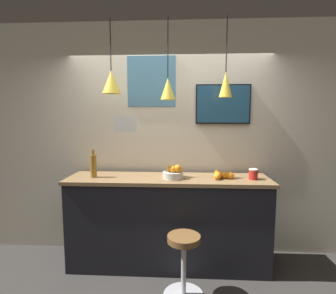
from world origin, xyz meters
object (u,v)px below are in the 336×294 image
object	(u,v)px
bar_stool	(184,259)
mounted_tv	(223,104)
spread_jar	(253,174)
juice_bottle	(93,166)
fruit_bowl	(174,173)

from	to	relation	value
bar_stool	mounted_tv	bearing A→B (deg)	62.09
bar_stool	spread_jar	bearing A→B (deg)	33.59
juice_bottle	spread_jar	xyz separation A→B (m)	(1.80, 0.00, -0.08)
fruit_bowl	spread_jar	distance (m)	0.88
spread_jar	juice_bottle	bearing A→B (deg)	180.00
juice_bottle	spread_jar	bearing A→B (deg)	0.00
fruit_bowl	bar_stool	bearing A→B (deg)	-77.36
bar_stool	mounted_tv	xyz separation A→B (m)	(0.47, 0.89, 1.51)
fruit_bowl	mounted_tv	size ratio (longest dim) A/B	0.35
fruit_bowl	mounted_tv	xyz separation A→B (m)	(0.59, 0.39, 0.78)
fruit_bowl	juice_bottle	bearing A→B (deg)	179.77
spread_jar	mounted_tv	xyz separation A→B (m)	(-0.29, 0.38, 0.78)
fruit_bowl	spread_jar	bearing A→B (deg)	0.24
juice_bottle	spread_jar	world-z (taller)	juice_bottle
juice_bottle	spread_jar	distance (m)	1.80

